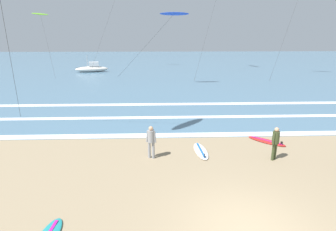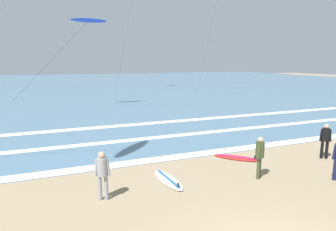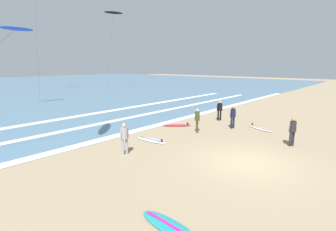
{
  "view_description": "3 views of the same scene",
  "coord_description": "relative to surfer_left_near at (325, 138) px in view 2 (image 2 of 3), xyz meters",
  "views": [
    {
      "loc": [
        -2.65,
        -6.63,
        5.58
      ],
      "look_at": [
        -2.14,
        6.84,
        1.58
      ],
      "focal_mm": 28.58,
      "sensor_mm": 36.0,
      "label": 1
    },
    {
      "loc": [
        -4.3,
        -3.75,
        4.36
      ],
      "look_at": [
        0.38,
        7.98,
        2.0
      ],
      "focal_mm": 31.25,
      "sensor_mm": 36.0,
      "label": 2
    },
    {
      "loc": [
        -10.51,
        -4.31,
        4.41
      ],
      "look_at": [
        -1.39,
        3.61,
        1.94
      ],
      "focal_mm": 26.6,
      "sensor_mm": 36.0,
      "label": 3
    }
  ],
  "objects": [
    {
      "name": "ocean_surface",
      "position": [
        -6.99,
        47.24,
        -0.95
      ],
      "size": [
        140.0,
        90.0,
        0.01
      ],
      "primitive_type": "cube",
      "color": "slate",
      "rests_on": "ground"
    },
    {
      "name": "wave_foam_shoreline",
      "position": [
        -5.04,
        2.64,
        -0.94
      ],
      "size": [
        56.01,
        0.7,
        0.01
      ],
      "primitive_type": "cube",
      "color": "white",
      "rests_on": "ocean_surface"
    },
    {
      "name": "wave_foam_mid_break",
      "position": [
        -8.94,
        6.24,
        -0.94
      ],
      "size": [
        52.75,
        0.59,
        0.01
      ],
      "primitive_type": "cube",
      "color": "white",
      "rests_on": "ocean_surface"
    },
    {
      "name": "wave_foam_outer_break",
      "position": [
        -5.58,
        10.1,
        -0.94
      ],
      "size": [
        44.51,
        0.75,
        0.01
      ],
      "primitive_type": "cube",
      "color": "white",
      "rests_on": "ocean_surface"
    },
    {
      "name": "surfer_left_near",
      "position": [
        0.0,
        0.0,
        0.0
      ],
      "size": [
        0.46,
        0.38,
        1.6
      ],
      "color": "black",
      "rests_on": "ground"
    },
    {
      "name": "surfer_foreground_main",
      "position": [
        -9.99,
        -0.35,
        0.0
      ],
      "size": [
        0.51,
        0.32,
        1.6
      ],
      "color": "gray",
      "rests_on": "ground"
    },
    {
      "name": "surfer_right_near",
      "position": [
        -4.23,
        -0.74,
        0.0
      ],
      "size": [
        0.44,
        0.4,
        1.6
      ],
      "color": "#384223",
      "rests_on": "ground"
    },
    {
      "name": "surfboard_near_water",
      "position": [
        -7.52,
        0.27,
        -0.91
      ],
      "size": [
        0.73,
        2.13,
        0.25
      ],
      "color": "silver",
      "rests_on": "ground"
    },
    {
      "name": "surfboard_left_pile",
      "position": [
        -3.69,
        1.43,
        -0.91
      ],
      "size": [
        1.9,
        1.92,
        0.25
      ],
      "color": "red",
      "rests_on": "ground"
    },
    {
      "name": "kite_blue_mid_center",
      "position": [
        -7.82,
        18.76,
        6.92
      ],
      "size": [
        9.2,
        8.38,
        8.15
      ],
      "color": "blue",
      "rests_on": "ground"
    }
  ]
}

